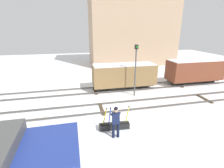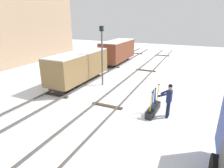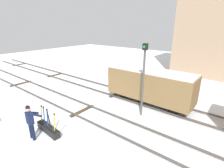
{
  "view_description": "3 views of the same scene",
  "coord_description": "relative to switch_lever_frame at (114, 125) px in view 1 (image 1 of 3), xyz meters",
  "views": [
    {
      "loc": [
        -1.69,
        -11.04,
        5.72
      ],
      "look_at": [
        1.12,
        1.48,
        1.41
      ],
      "focal_mm": 26.79,
      "sensor_mm": 36.0,
      "label": 1
    },
    {
      "loc": [
        -9.05,
        -4.47,
        4.95
      ],
      "look_at": [
        0.77,
        0.03,
        1.16
      ],
      "focal_mm": 30.09,
      "sensor_mm": 36.0,
      "label": 2
    },
    {
      "loc": [
        7.72,
        -6.53,
        5.37
      ],
      "look_at": [
        0.89,
        2.04,
        1.55
      ],
      "focal_mm": 27.0,
      "sensor_mm": 36.0,
      "label": 3
    }
  ],
  "objects": [
    {
      "name": "ground_plane",
      "position": [
        -0.34,
        2.67,
        -0.25
      ],
      "size": [
        60.0,
        60.0,
        0.0
      ],
      "primitive_type": "plane",
      "color": "white"
    },
    {
      "name": "rail_worker",
      "position": [
        -0.12,
        -0.76,
        0.8
      ],
      "size": [
        0.56,
        0.69,
        1.84
      ],
      "rotation": [
        0.0,
        0.0,
        -0.06
      ],
      "color": "#111831",
      "rests_on": "ground_plane"
    },
    {
      "name": "signal_post",
      "position": [
        2.94,
        4.66,
        2.42
      ],
      "size": [
        0.24,
        0.32,
        4.44
      ],
      "color": "#4C4C4C",
      "rests_on": "ground_plane"
    },
    {
      "name": "apartment_building",
      "position": [
        7.37,
        18.44,
        6.26
      ],
      "size": [
        13.77,
        6.0,
        13.02
      ],
      "color": "tan",
      "rests_on": "ground_plane"
    },
    {
      "name": "track_main_line",
      "position": [
        -0.34,
        2.67,
        -0.14
      ],
      "size": [
        44.0,
        1.94,
        0.18
      ],
      "color": "#4C4742",
      "rests_on": "ground_plane"
    },
    {
      "name": "switch_lever_frame",
      "position": [
        0.0,
        0.0,
        0.0
      ],
      "size": [
        1.82,
        0.47,
        1.45
      ],
      "rotation": [
        0.0,
        0.0,
        -0.06
      ],
      "color": "black",
      "rests_on": "ground_plane"
    },
    {
      "name": "track_siding_near",
      "position": [
        -0.34,
        6.52,
        -0.14
      ],
      "size": [
        44.0,
        1.94,
        0.18
      ],
      "color": "#4C4742",
      "rests_on": "ground_plane"
    },
    {
      "name": "freight_car_near_switch",
      "position": [
        10.3,
        6.52,
        1.22
      ],
      "size": [
        5.79,
        2.06,
        2.58
      ],
      "rotation": [
        0.0,
        0.0,
        -0.0
      ],
      "color": "#2D2B28",
      "rests_on": "ground_plane"
    },
    {
      "name": "freight_car_back_track",
      "position": [
        2.51,
        6.52,
        1.17
      ],
      "size": [
        6.02,
        2.02,
        2.48
      ],
      "rotation": [
        0.0,
        0.0,
        -0.01
      ],
      "color": "#2D2B28",
      "rests_on": "ground_plane"
    }
  ]
}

